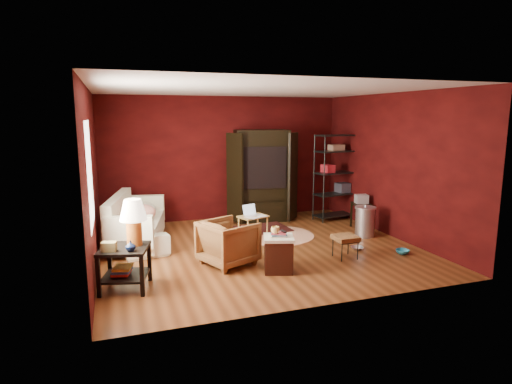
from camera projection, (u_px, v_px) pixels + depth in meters
room at (258, 171)px, 7.45m from camera, size 5.54×5.04×2.84m
sofa at (136, 226)px, 7.86m from camera, size 0.87×1.94×0.73m
armchair at (228, 240)px, 6.83m from camera, size 0.97×0.99×0.79m
pet_bowl_steel at (357, 244)px, 7.62m from camera, size 0.23×0.12×0.22m
pet_bowl_turquoise at (403, 247)px, 7.39m from camera, size 0.24×0.15×0.23m
vase at (131, 246)px, 5.64m from camera, size 0.16×0.16×0.14m
mug at (275, 229)px, 6.43m from camera, size 0.13×0.10×0.13m
side_table at (129, 235)px, 5.85m from camera, size 0.76×0.76×1.24m
sofa_cushions at (134, 223)px, 7.85m from camera, size 1.21×2.15×0.85m
hamper at (278, 253)px, 6.54m from camera, size 0.57×0.57×0.63m
footstool at (345, 239)px, 7.15m from camera, size 0.38×0.38×0.38m
rug_round at (277, 235)px, 8.54m from camera, size 1.55×1.55×0.01m
rug_oriental at (258, 229)px, 8.98m from camera, size 1.33×0.94×0.01m
laptop_desk at (253, 218)px, 8.26m from camera, size 0.62×0.54×0.66m
tv_armoire at (262, 174)px, 9.64m from camera, size 1.60×1.00×2.05m
wire_shelving at (336, 173)px, 9.72m from camera, size 1.00×0.55×1.95m
small_stand at (361, 203)px, 9.02m from camera, size 0.43×0.43×0.72m
trash_can at (365, 221)px, 8.44m from camera, size 0.51×0.51×0.65m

